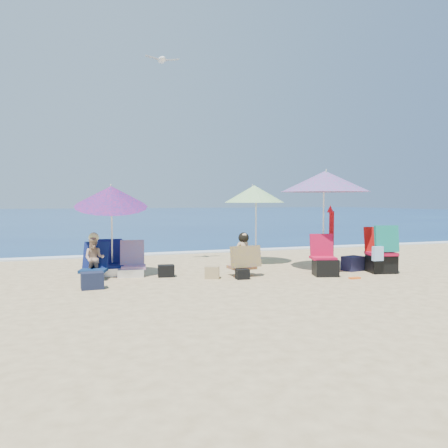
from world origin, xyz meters
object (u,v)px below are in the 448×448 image
object	(u,v)px
person_left	(94,258)
umbrella_striped	(254,194)
chair_navy	(110,266)
seagull	(162,60)
umbrella_turquoise	(325,181)
chair_rainbow	(132,266)
person_center	(244,255)
camp_chair_left	(325,263)
umbrella_blue	(111,196)
camp_chair_right	(382,256)
furled_umbrella	(331,234)

from	to	relation	value
person_left	umbrella_striped	bearing A→B (deg)	13.88
chair_navy	seagull	distance (m)	5.04
umbrella_turquoise	chair_rainbow	bearing A→B (deg)	170.61
person_center	camp_chair_left	bearing A→B (deg)	-15.56
camp_chair_left	person_left	distance (m)	4.84
umbrella_blue	camp_chair_right	world-z (taller)	umbrella_blue
chair_rainbow	camp_chair_right	distance (m)	5.50
umbrella_turquoise	seagull	bearing A→B (deg)	151.35
umbrella_blue	person_left	world-z (taller)	umbrella_blue
camp_chair_right	seagull	bearing A→B (deg)	149.08
seagull	umbrella_blue	bearing A→B (deg)	-139.38
camp_chair_right	umbrella_blue	bearing A→B (deg)	165.58
chair_navy	camp_chair_right	xyz separation A→B (m)	(5.72, -1.74, 0.18)
seagull	umbrella_striped	bearing A→B (deg)	-7.52
umbrella_turquoise	camp_chair_right	xyz separation A→B (m)	(0.99, -0.77, -1.66)
chair_rainbow	seagull	distance (m)	4.99
person_center	umbrella_striped	bearing A→B (deg)	60.35
umbrella_striped	seagull	xyz separation A→B (m)	(-2.28, 0.30, 3.20)
camp_chair_right	person_left	size ratio (longest dim) A/B	1.12
chair_rainbow	umbrella_striped	bearing A→B (deg)	14.57
umbrella_blue	furled_umbrella	size ratio (longest dim) A/B	1.38
chair_navy	camp_chair_right	distance (m)	5.98
umbrella_turquoise	camp_chair_right	bearing A→B (deg)	-37.93
umbrella_turquoise	person_left	xyz separation A→B (m)	(-5.08, 0.56, -1.61)
camp_chair_left	camp_chair_right	xyz separation A→B (m)	(1.39, -0.10, 0.12)
chair_rainbow	camp_chair_left	world-z (taller)	camp_chair_left
chair_navy	person_center	bearing A→B (deg)	-23.86
furled_umbrella	umbrella_turquoise	bearing A→B (deg)	176.29
camp_chair_left	chair_navy	bearing A→B (deg)	159.26
furled_umbrella	camp_chair_left	bearing A→B (deg)	-131.50
umbrella_blue	furled_umbrella	bearing A→B (deg)	-8.27
camp_chair_left	camp_chair_right	bearing A→B (deg)	-4.24
chair_rainbow	umbrella_blue	bearing A→B (deg)	-178.27
chair_navy	camp_chair_left	world-z (taller)	camp_chair_left
chair_navy	camp_chair_left	size ratio (longest dim) A/B	0.85
umbrella_turquoise	camp_chair_left	bearing A→B (deg)	-121.55
camp_chair_left	seagull	bearing A→B (deg)	139.80
umbrella_turquoise	chair_rainbow	size ratio (longest dim) A/B	3.31
chair_rainbow	person_center	world-z (taller)	person_center
umbrella_blue	chair_navy	size ratio (longest dim) A/B	2.75
umbrella_blue	person_center	world-z (taller)	umbrella_blue
umbrella_striped	person_left	size ratio (longest dim) A/B	2.13
person_left	seagull	world-z (taller)	seagull
umbrella_turquoise	furled_umbrella	bearing A→B (deg)	-3.71
umbrella_turquoise	camp_chair_left	distance (m)	1.94
chair_rainbow	camp_chair_right	bearing A→B (deg)	-15.62
umbrella_blue	camp_chair_left	distance (m)	4.74
umbrella_striped	seagull	distance (m)	3.94
chair_rainbow	camp_chair_left	distance (m)	4.13
person_center	umbrella_turquoise	bearing A→B (deg)	5.39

